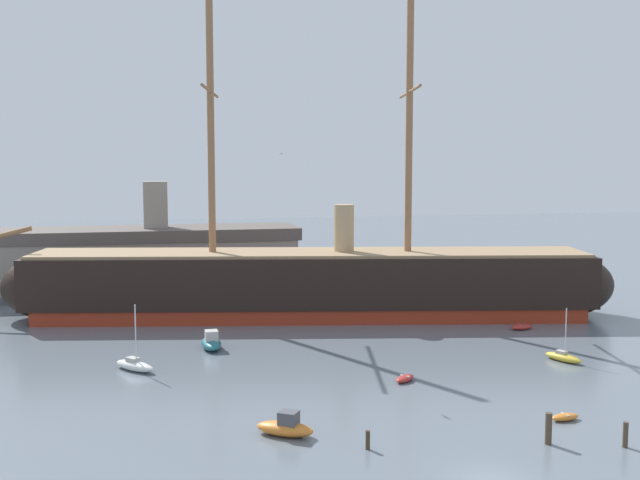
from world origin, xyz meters
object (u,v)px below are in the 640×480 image
at_px(sailboat_far_right, 536,295).
at_px(dinghy_foreground_right, 565,417).
at_px(dockside_warehouse_left, 101,261).
at_px(mooring_piling_right_pair, 368,440).
at_px(mooring_piling_left_pair, 548,429).
at_px(seagull_in_flight, 280,154).
at_px(dinghy_distant_centre, 292,293).
at_px(sailboat_mid_right, 563,357).
at_px(mooring_piling_nearest, 625,435).
at_px(motorboat_foreground_left, 285,427).
at_px(dinghy_near_centre, 405,378).
at_px(motorboat_alongside_bow, 211,342).
at_px(sailboat_mid_left, 135,365).
at_px(tall_ship, 311,283).
at_px(dinghy_alongside_stern, 522,327).

bearing_deg(sailboat_far_right, dinghy_foreground_right, -115.69).
bearing_deg(dockside_warehouse_left, mooring_piling_right_pair, -72.51).
relative_size(mooring_piling_left_pair, seagull_in_flight, 1.74).
height_order(dinghy_distant_centre, mooring_piling_right_pair, mooring_piling_right_pair).
distance_m(sailboat_mid_right, mooring_piling_left_pair, 21.70).
distance_m(mooring_piling_left_pair, seagull_in_flight, 32.70).
height_order(sailboat_mid_right, mooring_piling_nearest, sailboat_mid_right).
height_order(motorboat_foreground_left, dinghy_foreground_right, motorboat_foreground_left).
bearing_deg(dinghy_foreground_right, sailboat_far_right, 64.31).
bearing_deg(dinghy_near_centre, sailboat_far_right, 48.19).
xyz_separation_m(dinghy_near_centre, motorboat_alongside_bow, (-14.65, 14.48, 0.39)).
bearing_deg(dinghy_distant_centre, sailboat_mid_left, -120.57).
xyz_separation_m(mooring_piling_nearest, mooring_piling_right_pair, (-16.01, 3.18, -0.22)).
xyz_separation_m(sailboat_mid_left, dockside_warehouse_left, (-5.10, 40.76, 3.95)).
bearing_deg(mooring_piling_left_pair, motorboat_alongside_bow, 122.63).
distance_m(sailboat_mid_left, seagull_in_flight, 22.30).
height_order(sailboat_far_right, mooring_piling_nearest, sailboat_far_right).
height_order(dinghy_near_centre, motorboat_alongside_bow, motorboat_alongside_bow).
distance_m(mooring_piling_left_pair, dockside_warehouse_left, 71.56).
bearing_deg(motorboat_foreground_left, sailboat_mid_left, 118.56).
bearing_deg(mooring_piling_right_pair, dinghy_distant_centre, 84.49).
relative_size(tall_ship, dinghy_alongside_stern, 27.15).
bearing_deg(sailboat_mid_right, sailboat_far_right, 66.24).
xyz_separation_m(sailboat_mid_left, dinghy_alongside_stern, (40.24, 7.62, -0.17)).
distance_m(dinghy_foreground_right, mooring_piling_left_pair, 5.21).
relative_size(mooring_piling_left_pair, mooring_piling_right_pair, 1.70).
relative_size(dinghy_foreground_right, sailboat_mid_left, 0.38).
distance_m(sailboat_mid_left, motorboat_alongside_bow, 9.47).
bearing_deg(sailboat_mid_right, mooring_piling_nearest, -109.65).
bearing_deg(dinghy_foreground_right, sailboat_mid_right, 60.59).
xyz_separation_m(sailboat_mid_left, mooring_piling_nearest, (30.65, -25.07, 0.33)).
relative_size(dinghy_foreground_right, dockside_warehouse_left, 0.04).
xyz_separation_m(mooring_piling_nearest, dockside_warehouse_left, (-35.75, 65.83, 3.62)).
bearing_deg(motorboat_alongside_bow, seagull_in_flight, -44.05).
height_order(sailboat_mid_left, mooring_piling_nearest, sailboat_mid_left).
distance_m(motorboat_foreground_left, dinghy_foreground_right, 19.63).
height_order(motorboat_alongside_bow, dinghy_distant_centre, motorboat_alongside_bow).
height_order(sailboat_mid_left, dockside_warehouse_left, dockside_warehouse_left).
distance_m(sailboat_far_right, seagull_in_flight, 48.06).
xyz_separation_m(dinghy_foreground_right, motorboat_alongside_bow, (-22.51, 25.95, 0.40)).
distance_m(tall_ship, sailboat_mid_right, 30.57).
height_order(motorboat_alongside_bow, dockside_warehouse_left, dockside_warehouse_left).
distance_m(sailboat_far_right, mooring_piling_left_pair, 53.63).
distance_m(tall_ship, dinghy_distant_centre, 15.27).
relative_size(dinghy_foreground_right, mooring_piling_nearest, 1.33).
distance_m(sailboat_mid_left, mooring_piling_right_pair, 26.33).
bearing_deg(sailboat_mid_right, sailboat_mid_left, 172.17).
xyz_separation_m(dinghy_distant_centre, mooring_piling_right_pair, (-5.38, -55.78, 0.27)).
xyz_separation_m(dinghy_near_centre, mooring_piling_right_pair, (-7.09, -13.69, 0.34)).
height_order(sailboat_mid_right, motorboat_alongside_bow, sailboat_mid_right).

